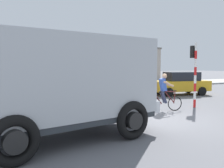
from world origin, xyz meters
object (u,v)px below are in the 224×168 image
Objects in this scene: truck_foreground at (61,81)px; traffic_light_pole at (194,66)px; cyclist at (164,92)px; car_red_near at (106,84)px; car_far_side at (180,83)px.

traffic_light_pole is at bearing 19.03° from truck_foreground.
cyclist is 2.35m from traffic_light_pole.
traffic_light_pole reaches higher than truck_foreground.
cyclist reaches higher than car_red_near.
traffic_light_pole reaches higher than car_red_near.
truck_foreground reaches higher than car_far_side.
car_far_side is (9.93, 6.81, -0.85)m from truck_foreground.
car_far_side is at bearing 34.44° from truck_foreground.
car_red_near is (-2.37, 5.61, -1.25)m from traffic_light_pole.
cyclist is at bearing -86.35° from car_red_near.
car_red_near is at bearing 112.90° from traffic_light_pole.
car_red_near is 1.00× the size of car_far_side.
car_far_side is (5.13, -1.28, 0.00)m from car_red_near.
traffic_light_pole reaches higher than car_far_side.
truck_foreground is 9.45m from car_red_near.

